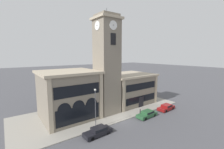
% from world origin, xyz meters
% --- Properties ---
extents(ground_plane, '(300.00, 300.00, 0.00)m').
position_xyz_m(ground_plane, '(0.00, 0.00, 0.00)').
color(ground_plane, '#4C4C51').
extents(sidewalk_kerb, '(36.23, 14.46, 0.15)m').
position_xyz_m(sidewalk_kerb, '(0.00, 7.23, 0.07)').
color(sidewalk_kerb, gray).
rests_on(sidewalk_kerb, ground_plane).
extents(clock_tower, '(5.02, 5.02, 21.62)m').
position_xyz_m(clock_tower, '(-0.00, 5.29, 10.25)').
color(clock_tower, gray).
rests_on(clock_tower, ground_plane).
extents(town_hall_left_wing, '(10.70, 10.02, 9.37)m').
position_xyz_m(town_hall_left_wing, '(-7.46, 7.76, 4.71)').
color(town_hall_left_wing, gray).
rests_on(town_hall_left_wing, ground_plane).
extents(town_hall_right_wing, '(12.36, 10.02, 7.57)m').
position_xyz_m(town_hall_right_wing, '(8.29, 7.77, 3.81)').
color(town_hall_right_wing, gray).
rests_on(town_hall_right_wing, ground_plane).
extents(parked_car_near, '(4.61, 1.87, 1.30)m').
position_xyz_m(parked_car_near, '(-6.37, -1.46, 0.68)').
color(parked_car_near, black).
rests_on(parked_car_near, ground_plane).
extents(parked_car_mid, '(4.60, 1.96, 1.30)m').
position_xyz_m(parked_car_mid, '(5.08, -1.46, 0.68)').
color(parked_car_mid, '#285633').
rests_on(parked_car_mid, ground_plane).
extents(parked_car_far, '(4.46, 1.99, 1.25)m').
position_xyz_m(parked_car_far, '(11.63, -1.46, 0.66)').
color(parked_car_far, maroon).
rests_on(parked_car_far, ground_plane).
extents(street_lamp, '(0.36, 0.36, 6.82)m').
position_xyz_m(street_lamp, '(-5.72, 0.38, 4.52)').
color(street_lamp, '#4C4C51').
rests_on(street_lamp, sidewalk_kerb).
extents(bollard, '(0.18, 0.18, 1.06)m').
position_xyz_m(bollard, '(4.93, 0.26, 0.67)').
color(bollard, black).
rests_on(bollard, sidewalk_kerb).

